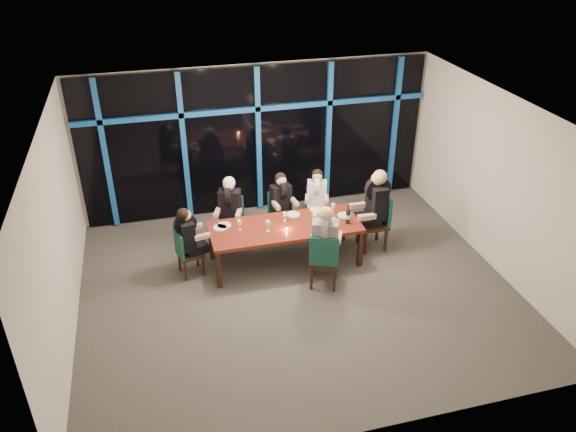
{
  "coord_description": "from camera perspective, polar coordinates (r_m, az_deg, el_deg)",
  "views": [
    {
      "loc": [
        -2.07,
        -7.26,
        5.65
      ],
      "look_at": [
        0.0,
        0.6,
        1.05
      ],
      "focal_mm": 35.0,
      "sensor_mm": 36.0,
      "label": 1
    }
  ],
  "objects": [
    {
      "name": "room",
      "position": [
        8.37,
        1.05,
        3.85
      ],
      "size": [
        7.04,
        7.0,
        3.02
      ],
      "color": "#55514B",
      "rests_on": "ground"
    },
    {
      "name": "window_wall",
      "position": [
        11.18,
        -3.02,
        7.96
      ],
      "size": [
        6.86,
        0.43,
        2.94
      ],
      "color": "black",
      "rests_on": "ground"
    },
    {
      "name": "dining_table",
      "position": [
        9.69,
        -0.3,
        -1.33
      ],
      "size": [
        2.6,
        1.0,
        0.75
      ],
      "color": "maroon",
      "rests_on": "ground"
    },
    {
      "name": "chair_far_left",
      "position": [
        10.38,
        -5.78,
        -0.25
      ],
      "size": [
        0.56,
        0.56,
        0.94
      ],
      "rotation": [
        0.0,
        0.0,
        -0.35
      ],
      "color": "black",
      "rests_on": "ground"
    },
    {
      "name": "chair_far_mid",
      "position": [
        10.63,
        -0.8,
        0.5
      ],
      "size": [
        0.46,
        0.46,
        0.89
      ],
      "rotation": [
        0.0,
        0.0,
        0.13
      ],
      "color": "black",
      "rests_on": "ground"
    },
    {
      "name": "chair_far_right",
      "position": [
        10.82,
        2.9,
        0.97
      ],
      "size": [
        0.51,
        0.51,
        0.87
      ],
      "rotation": [
        0.0,
        0.0,
        -0.31
      ],
      "color": "black",
      "rests_on": "ground"
    },
    {
      "name": "chair_end_left",
      "position": [
        9.63,
        -10.37,
        -3.45
      ],
      "size": [
        0.49,
        0.49,
        0.88
      ],
      "rotation": [
        0.0,
        0.0,
        1.8
      ],
      "color": "black",
      "rests_on": "ground"
    },
    {
      "name": "chair_end_right",
      "position": [
        10.31,
        9.1,
        -0.26
      ],
      "size": [
        0.49,
        0.49,
        1.06
      ],
      "rotation": [
        0.0,
        0.0,
        4.71
      ],
      "color": "black",
      "rests_on": "ground"
    },
    {
      "name": "chair_near_mid",
      "position": [
        9.15,
        3.69,
        -4.28
      ],
      "size": [
        0.62,
        0.62,
        1.02
      ],
      "rotation": [
        0.0,
        0.0,
        2.74
      ],
      "color": "black",
      "rests_on": "ground"
    },
    {
      "name": "diner_far_left",
      "position": [
        10.13,
        -5.97,
        1.37
      ],
      "size": [
        0.57,
        0.64,
        0.92
      ],
      "rotation": [
        0.0,
        0.0,
        -0.35
      ],
      "color": "black",
      "rests_on": "ground"
    },
    {
      "name": "diner_far_mid",
      "position": [
        10.4,
        -0.66,
        2.02
      ],
      "size": [
        0.47,
        0.58,
        0.87
      ],
      "rotation": [
        0.0,
        0.0,
        0.13
      ],
      "color": "black",
      "rests_on": "ground"
    },
    {
      "name": "diner_far_right",
      "position": [
        10.6,
        2.95,
        2.44
      ],
      "size": [
        0.52,
        0.59,
        0.85
      ],
      "rotation": [
        0.0,
        0.0,
        -0.31
      ],
      "color": "white",
      "rests_on": "ground"
    },
    {
      "name": "diner_end_left",
      "position": [
        9.46,
        -10.13,
        -1.56
      ],
      "size": [
        0.59,
        0.49,
        0.85
      ],
      "rotation": [
        0.0,
        0.0,
        1.8
      ],
      "color": "black",
      "rests_on": "ground"
    },
    {
      "name": "diner_end_right",
      "position": [
        10.08,
        8.82,
        1.74
      ],
      "size": [
        0.66,
        0.53,
        1.04
      ],
      "rotation": [
        0.0,
        0.0,
        4.71
      ],
      "color": "black",
      "rests_on": "ground"
    },
    {
      "name": "diner_near_mid",
      "position": [
        9.01,
        3.82,
        -1.85
      ],
      "size": [
        0.63,
        0.7,
        0.99
      ],
      "rotation": [
        0.0,
        0.0,
        2.74
      ],
      "color": "black",
      "rests_on": "ground"
    },
    {
      "name": "plate_far_left",
      "position": [
        9.72,
        -6.51,
        -0.94
      ],
      "size": [
        0.24,
        0.24,
        0.01
      ],
      "primitive_type": "cylinder",
      "color": "white",
      "rests_on": "dining_table"
    },
    {
      "name": "plate_far_mid",
      "position": [
        9.98,
        0.54,
        0.16
      ],
      "size": [
        0.24,
        0.24,
        0.01
      ],
      "primitive_type": "cylinder",
      "color": "white",
      "rests_on": "dining_table"
    },
    {
      "name": "plate_far_right",
      "position": [
        10.13,
        2.92,
        0.6
      ],
      "size": [
        0.24,
        0.24,
        0.01
      ],
      "primitive_type": "cylinder",
      "color": "white",
      "rests_on": "dining_table"
    },
    {
      "name": "plate_end_left",
      "position": [
        9.65,
        -6.93,
        -1.19
      ],
      "size": [
        0.24,
        0.24,
        0.01
      ],
      "primitive_type": "cylinder",
      "color": "white",
      "rests_on": "dining_table"
    },
    {
      "name": "plate_end_right",
      "position": [
        10.01,
        5.73,
        0.07
      ],
      "size": [
        0.24,
        0.24,
        0.01
      ],
      "primitive_type": "cylinder",
      "color": "white",
      "rests_on": "dining_table"
    },
    {
      "name": "plate_near_mid",
      "position": [
        9.6,
        4.08,
        -1.2
      ],
      "size": [
        0.24,
        0.24,
        0.01
      ],
      "primitive_type": "cylinder",
      "color": "white",
      "rests_on": "dining_table"
    },
    {
      "name": "wine_bottle",
      "position": [
        9.72,
        6.11,
        -0.02
      ],
      "size": [
        0.08,
        0.08,
        0.36
      ],
      "rotation": [
        0.0,
        0.0,
        -0.03
      ],
      "color": "black",
      "rests_on": "dining_table"
    },
    {
      "name": "water_pitcher",
      "position": [
        9.59,
        4.57,
        -0.71
      ],
      "size": [
        0.11,
        0.1,
        0.18
      ],
      "rotation": [
        0.0,
        0.0,
        0.21
      ],
      "color": "silver",
      "rests_on": "dining_table"
    },
    {
      "name": "tea_light",
      "position": [
        9.53,
        -0.15,
        -1.33
      ],
      "size": [
        0.05,
        0.05,
        0.03
      ],
      "primitive_type": "cylinder",
      "color": "#F39E48",
      "rests_on": "dining_table"
    },
    {
      "name": "wine_glass_a",
      "position": [
        9.43,
        -2.05,
        -0.79
      ],
      "size": [
        0.08,
        0.08,
        0.2
      ],
      "color": "silver",
      "rests_on": "dining_table"
    },
    {
      "name": "wine_glass_b",
      "position": [
        9.75,
        -0.35,
        0.14
      ],
      "size": [
        0.06,
        0.06,
        0.16
      ],
      "color": "silver",
      "rests_on": "dining_table"
    },
    {
      "name": "wine_glass_c",
      "position": [
        9.66,
        2.72,
        -0.12
      ],
      "size": [
        0.07,
        0.07,
        0.18
      ],
      "color": "silver",
      "rests_on": "dining_table"
    },
    {
      "name": "wine_glass_d",
      "position": [
        9.51,
        -4.96,
        -0.74
      ],
      "size": [
        0.07,
        0.07,
        0.18
      ],
      "color": "white",
      "rests_on": "dining_table"
    },
    {
      "name": "wine_glass_e",
      "position": [
        10.03,
        4.61,
        1.0
      ],
      "size": [
        0.07,
        0.07,
        0.18
      ],
      "color": "silver",
      "rests_on": "dining_table"
    }
  ]
}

